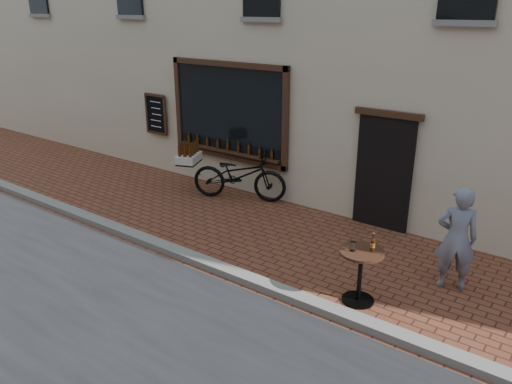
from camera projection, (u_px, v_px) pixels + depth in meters
The scene contains 5 objects.
ground at pixel (188, 267), 8.36m from camera, with size 90.00×90.00×0.00m, color brown.
kerb at pixel (196, 259), 8.49m from camera, with size 90.00×0.25×0.12m, color slate.
cargo_bicycle at pixel (237, 175), 11.14m from camera, with size 2.55×1.56×1.21m.
bistro_table at pixel (361, 265), 7.19m from camera, with size 0.65×0.65×1.11m.
pedestrian at pixel (456, 239), 7.49m from camera, with size 0.60×0.40×1.66m, color slate.
Camera 1 is at (5.29, -5.29, 4.10)m, focal length 35.00 mm.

